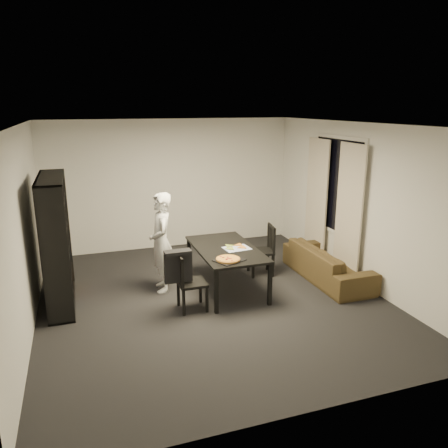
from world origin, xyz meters
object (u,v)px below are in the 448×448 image
object	(u,v)px
chair_right	(266,246)
sofa	(327,263)
bookshelf	(57,242)
dining_table	(226,252)
person	(161,242)
chair_left	(186,278)
baking_tray	(229,260)
pepperoni_pizza	(228,259)

from	to	relation	value
chair_right	sofa	size ratio (longest dim) A/B	0.46
bookshelf	sofa	size ratio (longest dim) A/B	1.00
dining_table	person	size ratio (longest dim) A/B	1.04
chair_left	person	world-z (taller)	person
bookshelf	baking_tray	xyz separation A→B (m)	(2.35, -0.87, -0.26)
sofa	dining_table	bearing A→B (deg)	84.75
bookshelf	pepperoni_pizza	bearing A→B (deg)	-20.45
pepperoni_pizza	chair_left	bearing A→B (deg)	177.48
baking_tray	pepperoni_pizza	bearing A→B (deg)	-175.20
chair_right	sofa	xyz separation A→B (m)	(0.90, -0.55, -0.22)
pepperoni_pizza	bookshelf	bearing A→B (deg)	159.55
baking_tray	bookshelf	bearing A→B (deg)	159.76
dining_table	pepperoni_pizza	world-z (taller)	pepperoni_pizza
chair_right	sofa	bearing A→B (deg)	67.53
dining_table	chair_right	world-z (taller)	chair_right
chair_left	pepperoni_pizza	size ratio (longest dim) A/B	2.42
chair_right	bookshelf	bearing A→B (deg)	-79.97
person	pepperoni_pizza	size ratio (longest dim) A/B	4.50
dining_table	pepperoni_pizza	size ratio (longest dim) A/B	4.70
chair_right	baking_tray	bearing A→B (deg)	-37.78
sofa	chair_right	bearing A→B (deg)	58.86
bookshelf	chair_left	xyz separation A→B (m)	(1.71, -0.84, -0.47)
bookshelf	pepperoni_pizza	size ratio (longest dim) A/B	5.43
sofa	bookshelf	bearing A→B (deg)	83.71
chair_left	person	xyz separation A→B (m)	(-0.19, 0.82, 0.31)
pepperoni_pizza	sofa	size ratio (longest dim) A/B	0.18
dining_table	pepperoni_pizza	distance (m)	0.59
chair_right	pepperoni_pizza	world-z (taller)	chair_right
baking_tray	pepperoni_pizza	xyz separation A→B (m)	(-0.02, -0.00, 0.02)
chair_right	person	bearing A→B (deg)	-78.28
chair_left	person	distance (m)	0.90
bookshelf	pepperoni_pizza	world-z (taller)	bookshelf
pepperoni_pizza	baking_tray	bearing A→B (deg)	4.80
chair_left	sofa	bearing A→B (deg)	-81.71
person	baking_tray	size ratio (longest dim) A/B	3.94
baking_tray	sofa	world-z (taller)	baking_tray
bookshelf	dining_table	distance (m)	2.53
dining_table	sofa	bearing A→B (deg)	-5.25
chair_left	bookshelf	bearing A→B (deg)	63.76
chair_left	sofa	world-z (taller)	chair_left
bookshelf	person	size ratio (longest dim) A/B	1.21
person	pepperoni_pizza	world-z (taller)	person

